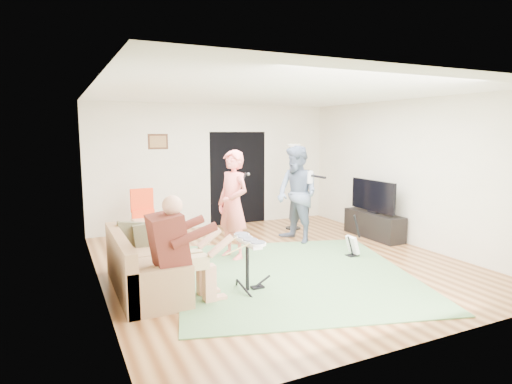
# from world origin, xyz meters

# --- Properties ---
(floor) EXTENTS (6.00, 6.00, 0.00)m
(floor) POSITION_xyz_m (0.00, 0.00, 0.00)
(floor) COLOR brown
(floor) RESTS_ON ground
(walls) EXTENTS (5.50, 6.00, 2.70)m
(walls) POSITION_xyz_m (0.00, 0.00, 1.35)
(walls) COLOR beige
(walls) RESTS_ON floor
(ceiling) EXTENTS (6.00, 6.00, 0.00)m
(ceiling) POSITION_xyz_m (0.00, 0.00, 2.70)
(ceiling) COLOR white
(ceiling) RESTS_ON walls
(window_blinds) EXTENTS (0.00, 2.05, 2.05)m
(window_blinds) POSITION_xyz_m (-2.74, 0.20, 1.55)
(window_blinds) COLOR #98642F
(window_blinds) RESTS_ON walls
(doorway) EXTENTS (2.10, 0.00, 2.10)m
(doorway) POSITION_xyz_m (0.55, 2.99, 1.05)
(doorway) COLOR black
(doorway) RESTS_ON walls
(picture_frame) EXTENTS (0.42, 0.03, 0.32)m
(picture_frame) POSITION_xyz_m (-1.25, 2.99, 1.90)
(picture_frame) COLOR #3F2314
(picture_frame) RESTS_ON walls
(area_rug) EXTENTS (4.21, 4.36, 0.02)m
(area_rug) POSITION_xyz_m (-0.09, -0.65, 0.01)
(area_rug) COLOR #517B4B
(area_rug) RESTS_ON floor
(sofa) EXTENTS (0.78, 1.90, 0.77)m
(sofa) POSITION_xyz_m (-2.29, -0.30, 0.26)
(sofa) COLOR #926D49
(sofa) RESTS_ON floor
(drummer) EXTENTS (0.88, 0.49, 1.36)m
(drummer) POSITION_xyz_m (-1.87, -0.95, 0.53)
(drummer) COLOR #582118
(drummer) RESTS_ON sofa
(drum_kit) EXTENTS (0.40, 0.72, 0.74)m
(drum_kit) POSITION_xyz_m (-1.00, -0.95, 0.32)
(drum_kit) COLOR black
(drum_kit) RESTS_ON floor
(singer) EXTENTS (0.61, 0.76, 1.81)m
(singer) POSITION_xyz_m (-0.59, 0.53, 0.91)
(singer) COLOR #F9736C
(singer) RESTS_ON floor
(microphone) EXTENTS (0.06, 0.06, 0.24)m
(microphone) POSITION_xyz_m (-0.39, 0.53, 1.35)
(microphone) COLOR black
(microphone) RESTS_ON singer
(guitarist) EXTENTS (0.87, 1.02, 1.85)m
(guitarist) POSITION_xyz_m (0.92, 0.99, 0.92)
(guitarist) COLOR slate
(guitarist) RESTS_ON floor
(guitar_held) EXTENTS (0.13, 0.60, 0.26)m
(guitar_held) POSITION_xyz_m (1.12, 0.99, 1.26)
(guitar_held) COLOR silver
(guitar_held) RESTS_ON guitarist
(guitar_spare) EXTENTS (0.26, 0.23, 0.72)m
(guitar_spare) POSITION_xyz_m (1.27, -0.28, 0.21)
(guitar_spare) COLOR black
(guitar_spare) RESTS_ON floor
(torchiere_lamp) EXTENTS (0.33, 0.33, 1.84)m
(torchiere_lamp) POSITION_xyz_m (1.42, 1.97, 1.26)
(torchiere_lamp) COLOR black
(torchiere_lamp) RESTS_ON floor
(dining_chair) EXTENTS (0.46, 0.48, 1.04)m
(dining_chair) POSITION_xyz_m (-1.76, 2.05, 0.37)
(dining_chair) COLOR tan
(dining_chair) RESTS_ON floor
(tv_cabinet) EXTENTS (0.40, 1.40, 0.50)m
(tv_cabinet) POSITION_xyz_m (2.50, 0.63, 0.25)
(tv_cabinet) COLOR black
(tv_cabinet) RESTS_ON floor
(television) EXTENTS (0.06, 1.21, 0.61)m
(television) POSITION_xyz_m (2.45, 0.63, 0.85)
(television) COLOR black
(television) RESTS_ON tv_cabinet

